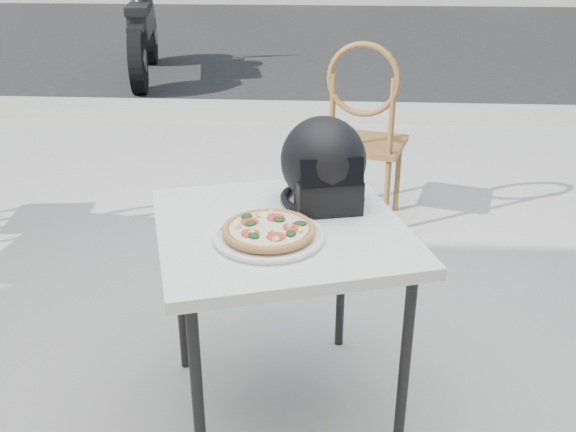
# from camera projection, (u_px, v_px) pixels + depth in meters

# --- Properties ---
(ground) EXTENTS (80.00, 80.00, 0.00)m
(ground) POSITION_uv_depth(u_px,v_px,m) (279.00, 326.00, 2.58)
(ground) COLOR #A19D98
(ground) RESTS_ON ground
(street_asphalt) EXTENTS (30.00, 8.00, 0.00)m
(street_asphalt) POSITION_uv_depth(u_px,v_px,m) (317.00, 39.00, 8.93)
(street_asphalt) COLOR black
(street_asphalt) RESTS_ON ground
(curb) EXTENTS (30.00, 0.25, 0.12)m
(curb) POSITION_uv_depth(u_px,v_px,m) (306.00, 112.00, 5.27)
(curb) COLOR #9A9890
(curb) RESTS_ON ground
(cafe_table_main) EXTENTS (0.89, 0.89, 0.68)m
(cafe_table_main) POSITION_uv_depth(u_px,v_px,m) (281.00, 243.00, 1.90)
(cafe_table_main) COLOR white
(cafe_table_main) RESTS_ON ground
(plate) EXTENTS (0.35, 0.35, 0.02)m
(plate) POSITION_uv_depth(u_px,v_px,m) (269.00, 236.00, 1.78)
(plate) COLOR white
(plate) RESTS_ON cafe_table_main
(pizza) EXTENTS (0.29, 0.29, 0.03)m
(pizza) POSITION_uv_depth(u_px,v_px,m) (269.00, 229.00, 1.77)
(pizza) COLOR #BD8345
(pizza) RESTS_ON plate
(helmet) EXTENTS (0.32, 0.33, 0.27)m
(helmet) POSITION_uv_depth(u_px,v_px,m) (324.00, 166.00, 1.97)
(helmet) COLOR black
(helmet) RESTS_ON cafe_table_main
(cafe_chair_main) EXTENTS (0.46, 0.46, 0.97)m
(cafe_chair_main) POSITION_uv_depth(u_px,v_px,m) (365.00, 125.00, 3.25)
(cafe_chair_main) COLOR brown
(cafe_chair_main) RESTS_ON ground
(motorcycle) EXTENTS (0.61, 2.04, 1.02)m
(motorcycle) POSITION_uv_depth(u_px,v_px,m) (143.00, 33.00, 6.55)
(motorcycle) COLOR black
(motorcycle) RESTS_ON street_asphalt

